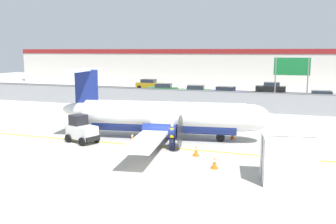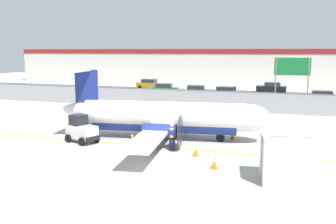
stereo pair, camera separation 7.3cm
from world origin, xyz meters
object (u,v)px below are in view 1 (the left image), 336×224
Objects in this scene: parked_car_4 at (271,88)px; traffic_cone_far_left at (233,135)px; parked_car_3 at (226,93)px; parked_car_2 at (195,91)px; parked_car_5 at (322,97)px; highway_sign at (292,71)px; traffic_cone_near_left at (132,137)px; traffic_cone_far_right at (215,163)px; parked_car_0 at (149,84)px; commuter_airplane at (167,117)px; baggage_tug at (82,130)px; cargo_container at (288,159)px; parked_car_1 at (163,89)px; traffic_cone_near_right at (196,151)px; ground_crew_worker at (172,136)px.

traffic_cone_far_left is at bearing 88.21° from parked_car_4.
traffic_cone_far_left is 0.15× the size of parked_car_3.
parked_car_2 is 1.00× the size of parked_car_3.
parked_car_5 is 7.12m from highway_sign.
traffic_cone_near_left is 24.46m from parked_car_3.
traffic_cone_far_right is 41.31m from parked_car_0.
commuter_airplane is 5.95m from baggage_tug.
traffic_cone_near_left and traffic_cone_far_left have the same top height.
cargo_container is 0.62× the size of parked_car_2.
parked_car_2 is at bearing 157.57° from parked_car_1.
traffic_cone_near_left is at bearing -122.11° from parked_car_5.
parked_car_0 and parked_car_5 have the same top height.
commuter_airplane reaches higher than traffic_cone_far_right.
cargo_container reaches higher than parked_car_1.
parked_car_1 is (-11.96, 28.29, 0.58)m from traffic_cone_near_right.
highway_sign is at bearing 80.38° from cargo_container.
parked_car_1 is at bearing 119.92° from traffic_cone_far_left.
traffic_cone_near_right is at bearing 86.19° from parked_car_4.
baggage_tug is 6.51m from ground_crew_worker.
ground_crew_worker is 3.61m from traffic_cone_near_left.
baggage_tug is 8.31m from traffic_cone_near_right.
parked_car_2 and parked_car_4 have the same top height.
traffic_cone_near_left is 0.15× the size of parked_car_5.
traffic_cone_far_left is at bearing -58.39° from parked_car_0.
commuter_airplane is 3.68× the size of parked_car_3.
parked_car_3 is at bearing 100.87° from traffic_cone_far_left.
baggage_tug is 4.02× the size of traffic_cone_far_right.
highway_sign is at bearing -124.52° from parked_car_5.
parked_car_2 and parked_car_5 have the same top height.
baggage_tug reaches higher than traffic_cone_near_right.
commuter_airplane reaches higher than cargo_container.
baggage_tug reaches higher than traffic_cone_far_right.
baggage_tug is at bearing 174.42° from traffic_cone_near_right.
highway_sign is (3.71, 14.67, 3.83)m from traffic_cone_far_left.
parked_car_2 is at bearing 91.97° from commuter_airplane.
baggage_tug is 0.95× the size of cargo_container.
cargo_container is at bearing -29.15° from traffic_cone_near_right.
parked_car_5 is (6.25, -10.09, 0.00)m from parked_car_4.
traffic_cone_far_right is 28.73m from parked_car_3.
traffic_cone_near_right is at bearing 15.51° from baggage_tug.
traffic_cone_near_left is at bearing 157.90° from traffic_cone_near_right.
baggage_tug reaches higher than parked_car_4.
cargo_container is at bearing -68.59° from parked_car_3.
commuter_airplane is 25.11× the size of traffic_cone_near_right.
parked_car_3 and parked_car_4 have the same top height.
highway_sign reaches higher than ground_crew_worker.
parked_car_5 reaches higher than traffic_cone_near_right.
parked_car_1 is at bearing 113.98° from traffic_cone_far_right.
traffic_cone_far_left is (9.65, 4.27, -0.54)m from baggage_tug.
parked_car_1 is 15.84m from parked_car_4.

